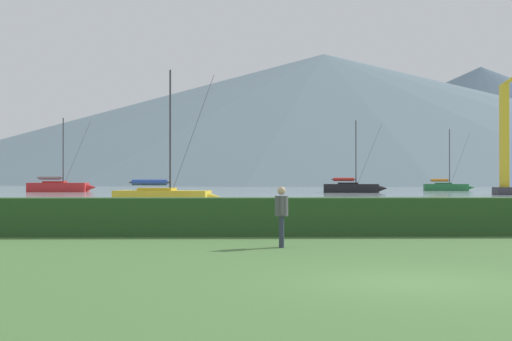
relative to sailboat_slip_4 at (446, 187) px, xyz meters
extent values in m
plane|color=#477038|center=(-25.07, -87.64, -0.56)|extent=(1000.00, 1000.00, 0.00)
cube|color=#8C9EA3|center=(-25.07, 49.36, -0.56)|extent=(320.00, 246.00, 0.00)
cube|color=#284C23|center=(-25.07, -76.64, 0.06)|extent=(80.00, 1.20, 1.23)
cube|color=#236B38|center=(-0.09, 0.01, -0.10)|extent=(6.03, 2.84, 0.91)
cone|color=#236B38|center=(3.18, -0.49, -0.10)|extent=(1.10, 0.92, 0.77)
cube|color=#206032|center=(-0.42, 0.06, 0.23)|extent=(2.34, 1.70, 0.58)
cylinder|color=#333338|center=(0.40, -0.06, 3.86)|extent=(0.12, 0.12, 7.83)
cylinder|color=#333338|center=(-0.89, 0.14, 0.85)|extent=(2.59, 0.50, 0.10)
cylinder|color=orange|center=(-0.89, 0.14, 0.85)|extent=(2.24, 0.70, 0.36)
cylinder|color=#333338|center=(1.75, -0.27, 3.66)|extent=(2.72, 0.44, 7.45)
cube|color=gold|center=(-33.20, -50.84, -0.06)|extent=(6.53, 3.15, 0.98)
cone|color=gold|center=(-29.67, -51.43, -0.06)|extent=(1.20, 1.00, 0.84)
cube|color=gold|center=(-33.55, -50.78, 0.30)|extent=(2.54, 1.87, 0.63)
cylinder|color=#333338|center=(-32.67, -50.93, 4.22)|extent=(0.13, 0.13, 8.48)
cylinder|color=#333338|center=(-34.06, -50.70, 0.97)|extent=(2.80, 0.57, 0.11)
cylinder|color=#2847A3|center=(-34.06, -50.70, 0.97)|extent=(2.43, 0.78, 0.39)
cylinder|color=#333338|center=(-31.21, -51.17, 4.01)|extent=(2.94, 0.52, 8.06)
cube|color=red|center=(-50.45, -6.89, 0.01)|extent=(7.33, 2.82, 1.13)
cone|color=red|center=(-46.33, -7.09, 0.01)|extent=(1.28, 1.02, 0.96)
cube|color=#A52020|center=(-50.86, -6.87, 0.43)|extent=(2.76, 1.86, 0.72)
cylinder|color=#333338|center=(-49.83, -6.92, 4.35)|extent=(0.14, 0.14, 8.57)
cylinder|color=#333338|center=(-51.45, -6.84, 1.20)|extent=(3.25, 0.28, 0.12)
cylinder|color=gray|center=(-51.45, -6.84, 1.20)|extent=(2.78, 0.59, 0.45)
cylinder|color=#333338|center=(-48.13, -7.00, 4.14)|extent=(3.43, 0.20, 8.15)
cube|color=black|center=(-14.65, -11.66, -0.05)|extent=(6.74, 3.26, 1.02)
cone|color=black|center=(-11.01, -12.27, -0.05)|extent=(1.24, 1.04, 0.86)
cube|color=black|center=(-15.02, -11.60, 0.32)|extent=(2.62, 1.93, 0.65)
cylinder|color=#333338|center=(-14.11, -11.75, 4.02)|extent=(0.13, 0.13, 8.04)
cylinder|color=#333338|center=(-15.54, -11.51, 1.02)|extent=(2.89, 0.59, 0.11)
cylinder|color=red|center=(-15.54, -11.51, 1.02)|extent=(2.51, 0.81, 0.41)
cylinder|color=#333338|center=(-12.60, -12.01, 3.82)|extent=(3.03, 0.54, 7.65)
cylinder|color=#2D3347|center=(-27.00, -80.89, -0.13)|extent=(0.14, 0.14, 0.85)
cylinder|color=#2D3347|center=(-26.99, -80.71, -0.13)|extent=(0.14, 0.14, 0.85)
cylinder|color=#4C4C51|center=(-27.00, -80.80, 0.57)|extent=(0.36, 0.36, 0.55)
cylinder|color=#4C4C51|center=(-27.01, -81.04, 0.59)|extent=(0.09, 0.09, 0.50)
cylinder|color=#4C4C51|center=(-26.98, -80.56, 0.59)|extent=(0.09, 0.09, 0.50)
sphere|color=tan|center=(-27.00, -80.80, 0.98)|extent=(0.22, 0.22, 0.22)
cube|color=#333338|center=(-0.32, -23.02, -0.16)|extent=(2.00, 2.00, 0.80)
cube|color=gold|center=(-0.32, -23.02, 5.61)|extent=(0.80, 0.80, 10.74)
cone|color=#425666|center=(93.44, 273.09, 27.80)|extent=(252.84, 252.84, 56.72)
cone|color=slate|center=(-20.39, 206.77, 16.97)|extent=(203.11, 203.11, 35.06)
cone|color=slate|center=(7.79, 211.41, 25.82)|extent=(354.35, 354.35, 52.76)
cone|color=#425666|center=(-4.71, 243.81, 16.96)|extent=(235.15, 235.15, 35.04)
camera|label=1|loc=(-28.19, -101.29, 1.37)|focal=53.13mm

